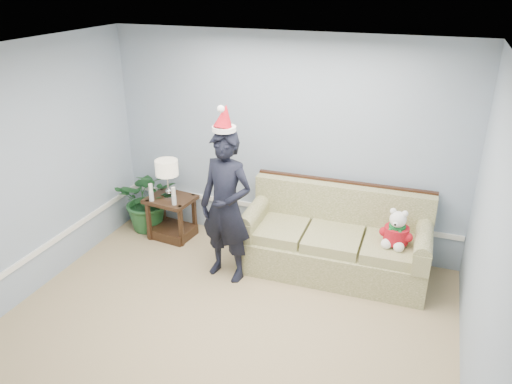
{
  "coord_description": "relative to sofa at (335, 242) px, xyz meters",
  "views": [
    {
      "loc": [
        1.72,
        -3.14,
        3.32
      ],
      "look_at": [
        -0.01,
        1.55,
        1.09
      ],
      "focal_mm": 35.0,
      "sensor_mm": 36.0,
      "label": 1
    }
  ],
  "objects": [
    {
      "name": "table_lamp",
      "position": [
        -2.24,
        0.02,
        0.62
      ],
      "size": [
        0.29,
        0.29,
        0.52
      ],
      "color": "silver",
      "rests_on": "side_table"
    },
    {
      "name": "room_shell",
      "position": [
        -0.81,
        -2.05,
        0.99
      ],
      "size": [
        4.54,
        5.04,
        2.74
      ],
      "color": "tan",
      "rests_on": "ground"
    },
    {
      "name": "side_table",
      "position": [
        -2.22,
        0.03,
        -0.13
      ],
      "size": [
        0.65,
        0.56,
        0.57
      ],
      "rotation": [
        0.0,
        0.0,
        -0.12
      ],
      "color": "#3C2315",
      "rests_on": "room_shell"
    },
    {
      "name": "sofa",
      "position": [
        0.0,
        0.0,
        0.0
      ],
      "size": [
        2.17,
        0.96,
        1.01
      ],
      "rotation": [
        0.0,
        0.0,
        0.02
      ],
      "color": "#606731",
      "rests_on": "room_shell"
    },
    {
      "name": "teddy_bear",
      "position": [
        0.69,
        -0.15,
        0.33
      ],
      "size": [
        0.31,
        0.33,
        0.44
      ],
      "rotation": [
        0.0,
        0.0,
        -0.17
      ],
      "color": "white",
      "rests_on": "sofa"
    },
    {
      "name": "candle_pair",
      "position": [
        -2.23,
        -0.14,
        0.33
      ],
      "size": [
        0.39,
        0.06,
        0.24
      ],
      "color": "silver",
      "rests_on": "side_table"
    },
    {
      "name": "wainscot_trim",
      "position": [
        -1.98,
        -0.87,
        0.09
      ],
      "size": [
        4.49,
        4.99,
        0.06
      ],
      "color": "white",
      "rests_on": "room_shell"
    },
    {
      "name": "houseplant",
      "position": [
        -2.62,
        0.12,
        0.1
      ],
      "size": [
        1.03,
        0.97,
        0.91
      ],
      "primitive_type": "imported",
      "rotation": [
        0.0,
        0.0,
        0.4
      ],
      "color": "#205328",
      "rests_on": "room_shell"
    },
    {
      "name": "santa_hat",
      "position": [
        -1.15,
        -0.57,
        1.55
      ],
      "size": [
        0.3,
        0.33,
        0.3
      ],
      "rotation": [
        0.0,
        0.0,
        -0.19
      ],
      "color": "white",
      "rests_on": "man"
    },
    {
      "name": "man",
      "position": [
        -1.15,
        -0.58,
        0.54
      ],
      "size": [
        0.72,
        0.53,
        1.78
      ],
      "primitive_type": "imported",
      "rotation": [
        0.0,
        0.0,
        -0.18
      ],
      "color": "black",
      "rests_on": "room_shell"
    }
  ]
}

